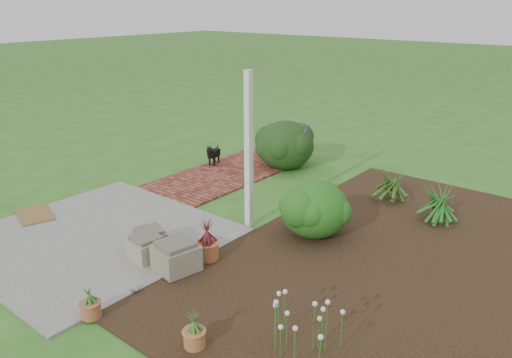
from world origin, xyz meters
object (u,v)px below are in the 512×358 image
Objects in this scene: black_dog at (213,153)px; evergreen_shrub at (314,207)px; stone_trough_near at (147,249)px; cream_ceramic_urn at (283,148)px.

evergreen_shrub is at bearing -39.62° from black_dog.
cream_ceramic_urn reaches higher than stone_trough_near.
cream_ceramic_urn is at bearing 133.07° from evergreen_shrub.
black_dog is at bearing 157.17° from evergreen_shrub.
black_dog reaches higher than cream_ceramic_urn.
stone_trough_near is 1.03× the size of cream_ceramic_urn.
black_dog is 3.91m from evergreen_shrub.
evergreen_shrub is (3.60, -1.52, 0.18)m from black_dog.
black_dog is 0.47× the size of evergreen_shrub.
stone_trough_near is at bearing -122.86° from evergreen_shrub.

